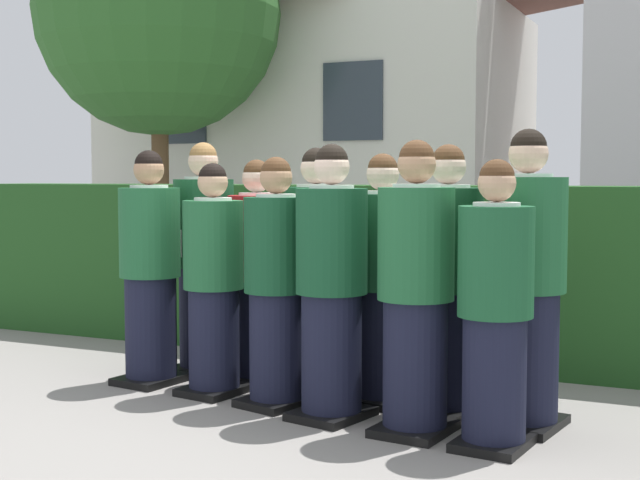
{
  "coord_description": "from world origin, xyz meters",
  "views": [
    {
      "loc": [
        2.38,
        -4.87,
        1.46
      ],
      "look_at": [
        0.0,
        0.24,
        1.05
      ],
      "focal_mm": 49.89,
      "sensor_mm": 36.0,
      "label": 1
    }
  ],
  "objects_px": {
    "student_front_row_4": "(416,295)",
    "student_rear_row_3": "(382,285)",
    "student_rear_row_4": "(447,286)",
    "student_rear_row_0": "(204,263)",
    "student_rear_row_2": "(317,276)",
    "student_front_row_0": "(150,273)",
    "student_in_red_blazer": "(257,276)",
    "student_rear_row_5": "(526,286)",
    "student_front_row_2": "(277,288)",
    "student_front_row_3": "(332,289)",
    "student_front_row_1": "(214,285)",
    "student_front_row_5": "(495,312)"
  },
  "relations": [
    {
      "from": "student_front_row_2",
      "to": "student_front_row_4",
      "type": "bearing_deg",
      "value": -12.18
    },
    {
      "from": "student_front_row_1",
      "to": "student_front_row_2",
      "type": "relative_size",
      "value": 0.98
    },
    {
      "from": "student_front_row_3",
      "to": "student_rear_row_4",
      "type": "height_order",
      "value": "student_rear_row_4"
    },
    {
      "from": "student_front_row_5",
      "to": "student_rear_row_2",
      "type": "xyz_separation_m",
      "value": [
        -1.4,
        0.73,
        0.05
      ]
    },
    {
      "from": "student_front_row_0",
      "to": "student_front_row_2",
      "type": "bearing_deg",
      "value": -9.06
    },
    {
      "from": "student_rear_row_2",
      "to": "student_front_row_5",
      "type": "bearing_deg",
      "value": -27.77
    },
    {
      "from": "student_front_row_2",
      "to": "student_rear_row_2",
      "type": "height_order",
      "value": "student_rear_row_2"
    },
    {
      "from": "student_rear_row_4",
      "to": "student_front_row_0",
      "type": "bearing_deg",
      "value": -177.43
    },
    {
      "from": "student_front_row_0",
      "to": "student_rear_row_4",
      "type": "xyz_separation_m",
      "value": [
        2.12,
        0.1,
        0.01
      ]
    },
    {
      "from": "student_rear_row_0",
      "to": "student_rear_row_3",
      "type": "relative_size",
      "value": 1.07
    },
    {
      "from": "student_front_row_0",
      "to": "student_front_row_4",
      "type": "relative_size",
      "value": 0.99
    },
    {
      "from": "student_in_red_blazer",
      "to": "student_rear_row_5",
      "type": "bearing_deg",
      "value": -10.87
    },
    {
      "from": "student_rear_row_5",
      "to": "student_front_row_5",
      "type": "bearing_deg",
      "value": -98.33
    },
    {
      "from": "student_rear_row_4",
      "to": "student_rear_row_0",
      "type": "bearing_deg",
      "value": 169.18
    },
    {
      "from": "student_front_row_0",
      "to": "student_rear_row_4",
      "type": "relative_size",
      "value": 0.99
    },
    {
      "from": "student_front_row_1",
      "to": "student_front_row_5",
      "type": "height_order",
      "value": "student_front_row_5"
    },
    {
      "from": "student_front_row_4",
      "to": "student_rear_row_2",
      "type": "height_order",
      "value": "student_front_row_4"
    },
    {
      "from": "student_rear_row_5",
      "to": "student_front_row_2",
      "type": "bearing_deg",
      "value": -174.01
    },
    {
      "from": "student_front_row_3",
      "to": "student_rear_row_0",
      "type": "relative_size",
      "value": 0.97
    },
    {
      "from": "student_rear_row_5",
      "to": "student_in_red_blazer",
      "type": "bearing_deg",
      "value": 169.13
    },
    {
      "from": "student_front_row_4",
      "to": "student_rear_row_5",
      "type": "xyz_separation_m",
      "value": [
        0.54,
        0.38,
        0.03
      ]
    },
    {
      "from": "student_front_row_4",
      "to": "student_front_row_3",
      "type": "bearing_deg",
      "value": 171.2
    },
    {
      "from": "student_front_row_1",
      "to": "student_in_red_blazer",
      "type": "xyz_separation_m",
      "value": [
        0.08,
        0.45,
        0.02
      ]
    },
    {
      "from": "student_rear_row_3",
      "to": "student_front_row_1",
      "type": "bearing_deg",
      "value": -166.91
    },
    {
      "from": "student_rear_row_0",
      "to": "student_rear_row_5",
      "type": "xyz_separation_m",
      "value": [
        2.48,
        -0.49,
        0.01
      ]
    },
    {
      "from": "student_front_row_2",
      "to": "student_front_row_4",
      "type": "relative_size",
      "value": 0.95
    },
    {
      "from": "student_front_row_4",
      "to": "student_in_red_blazer",
      "type": "bearing_deg",
      "value": 152.25
    },
    {
      "from": "student_front_row_5",
      "to": "student_front_row_0",
      "type": "bearing_deg",
      "value": 169.58
    },
    {
      "from": "student_front_row_2",
      "to": "student_rear_row_2",
      "type": "bearing_deg",
      "value": 80.47
    },
    {
      "from": "student_front_row_1",
      "to": "student_rear_row_5",
      "type": "height_order",
      "value": "student_rear_row_5"
    },
    {
      "from": "student_front_row_0",
      "to": "student_front_row_3",
      "type": "distance_m",
      "value": 1.56
    },
    {
      "from": "student_front_row_0",
      "to": "student_front_row_3",
      "type": "xyz_separation_m",
      "value": [
        1.53,
        -0.3,
        0.0
      ]
    },
    {
      "from": "student_rear_row_2",
      "to": "student_rear_row_3",
      "type": "height_order",
      "value": "student_rear_row_2"
    },
    {
      "from": "student_front_row_2",
      "to": "student_rear_row_3",
      "type": "xyz_separation_m",
      "value": [
        0.58,
        0.35,
        0.01
      ]
    },
    {
      "from": "student_front_row_5",
      "to": "student_front_row_1",
      "type": "bearing_deg",
      "value": 169.0
    },
    {
      "from": "student_front_row_4",
      "to": "student_rear_row_3",
      "type": "bearing_deg",
      "value": 126.58
    },
    {
      "from": "student_front_row_0",
      "to": "student_in_red_blazer",
      "type": "distance_m",
      "value": 0.75
    },
    {
      "from": "student_front_row_5",
      "to": "student_rear_row_0",
      "type": "relative_size",
      "value": 0.91
    },
    {
      "from": "student_front_row_0",
      "to": "student_front_row_3",
      "type": "relative_size",
      "value": 0.99
    },
    {
      "from": "student_front_row_2",
      "to": "student_rear_row_3",
      "type": "height_order",
      "value": "student_rear_row_3"
    },
    {
      "from": "student_front_row_3",
      "to": "student_rear_row_0",
      "type": "bearing_deg",
      "value": 150.73
    },
    {
      "from": "student_front_row_2",
      "to": "student_rear_row_3",
      "type": "bearing_deg",
      "value": 30.79
    },
    {
      "from": "student_rear_row_2",
      "to": "student_front_row_0",
      "type": "bearing_deg",
      "value": -167.24
    },
    {
      "from": "student_front_row_0",
      "to": "student_front_row_5",
      "type": "relative_size",
      "value": 1.06
    },
    {
      "from": "student_front_row_2",
      "to": "student_rear_row_4",
      "type": "relative_size",
      "value": 0.96
    },
    {
      "from": "student_rear_row_5",
      "to": "student_front_row_4",
      "type": "bearing_deg",
      "value": -145.08
    },
    {
      "from": "student_front_row_5",
      "to": "student_in_red_blazer",
      "type": "relative_size",
      "value": 0.98
    },
    {
      "from": "student_front_row_5",
      "to": "student_rear_row_5",
      "type": "bearing_deg",
      "value": 81.67
    },
    {
      "from": "student_front_row_0",
      "to": "student_front_row_2",
      "type": "height_order",
      "value": "student_front_row_0"
    },
    {
      "from": "student_front_row_2",
      "to": "student_front_row_4",
      "type": "xyz_separation_m",
      "value": [
        1.0,
        -0.22,
        0.04
      ]
    }
  ]
}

